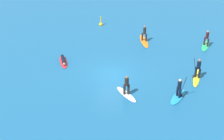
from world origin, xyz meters
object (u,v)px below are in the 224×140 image
surfer_on_blue_board (179,93)px  surfer_on_red_board (63,61)px  surfer_on_orange_board (144,38)px  surfer_on_yellow_board (198,73)px  surfer_on_white_board (126,89)px  surfer_on_green_board (206,42)px  marker_buoy (101,24)px

surfer_on_blue_board → surfer_on_red_board: surfer_on_blue_board is taller
surfer_on_orange_board → surfer_on_yellow_board: size_ratio=0.99×
surfer_on_white_board → surfer_on_orange_board: bearing=133.7°
surfer_on_white_board → surfer_on_yellow_board: bearing=78.9°
surfer_on_green_board → surfer_on_blue_board: (-3.49, -9.43, -0.02)m
surfer_on_green_board → surfer_on_orange_board: surfer_on_orange_board is taller
surfer_on_blue_board → surfer_on_orange_board: bearing=43.2°
surfer_on_white_board → surfer_on_yellow_board: 6.92m
surfer_on_orange_board → marker_buoy: 6.41m
surfer_on_orange_board → marker_buoy: (-5.21, 3.73, -0.23)m
surfer_on_green_board → surfer_on_red_board: size_ratio=1.05×
surfer_on_yellow_board → marker_buoy: surfer_on_yellow_board is taller
surfer_on_orange_board → surfer_on_red_board: surfer_on_orange_board is taller
surfer_on_blue_board → marker_buoy: (-8.20, 13.58, -0.24)m
surfer_on_orange_board → surfer_on_blue_board: bearing=4.8°
surfer_on_white_board → surfer_on_red_board: bearing=-165.3°
surfer_on_orange_board → surfer_on_yellow_board: surfer_on_yellow_board is taller
surfer_on_orange_board → surfer_on_red_board: (-7.66, -5.26, -0.28)m
surfer_on_white_board → surfer_on_yellow_board: (6.10, 3.26, -0.00)m
surfer_on_white_board → surfer_on_red_board: surfer_on_white_board is taller
surfer_on_orange_board → surfer_on_red_board: 9.30m
surfer_on_white_board → surfer_on_green_board: size_ratio=0.85×
surfer_on_orange_board → surfer_on_yellow_board: bearing=23.9°
surfer_on_green_board → surfer_on_red_board: surfer_on_green_board is taller
surfer_on_red_board → surfer_on_blue_board: bearing=46.4°
surfer_on_white_board → marker_buoy: surfer_on_white_board is taller
surfer_on_green_board → surfer_on_yellow_board: surfer_on_yellow_board is taller
surfer_on_green_board → surfer_on_orange_board: 6.50m
surfer_on_white_board → marker_buoy: size_ratio=1.93×
surfer_on_white_board → surfer_on_blue_board: surfer_on_blue_board is taller
marker_buoy → surfer_on_yellow_board: bearing=-46.0°
surfer_on_blue_board → surfer_on_red_board: bearing=93.0°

